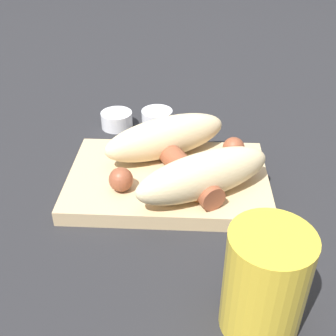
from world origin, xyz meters
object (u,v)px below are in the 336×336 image
Objects in this scene: bread_roll at (184,155)px; sausage at (180,163)px; food_tray at (168,180)px; condiment_cup_far at (117,121)px; condiment_cup_near at (157,119)px; drink_glass at (265,283)px.

sausage is (0.00, -0.00, -0.01)m from bread_roll.
condiment_cup_far is (0.10, -0.17, 0.00)m from food_tray.
food_tray is at bearing 98.99° from condiment_cup_near.
sausage is 0.18m from condiment_cup_near.
drink_glass is at bearing 110.25° from sausage.
bread_roll is 4.47× the size of condiment_cup_far.
drink_glass is (-0.13, 0.40, 0.04)m from condiment_cup_near.
sausage is at bearing -164.10° from food_tray.
food_tray is 5.08× the size of condiment_cup_near.
food_tray is 1.50× the size of sausage.
drink_glass reaches higher than condiment_cup_near.
bread_roll is 0.19m from condiment_cup_near.
condiment_cup_far is at bearing -63.10° from drink_glass.
drink_glass reaches higher than sausage.
food_tray is 0.20m from condiment_cup_far.
condiment_cup_near is at bearing -74.40° from bread_roll.
food_tray is at bearing 15.90° from sausage.
bread_roll is (-0.02, -0.00, 0.04)m from food_tray.
drink_glass is at bearing 107.71° from condiment_cup_near.
drink_glass is at bearing 116.90° from condiment_cup_far.
sausage is at bearing -19.35° from bread_roll.
sausage is at bearing 104.44° from condiment_cup_near.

